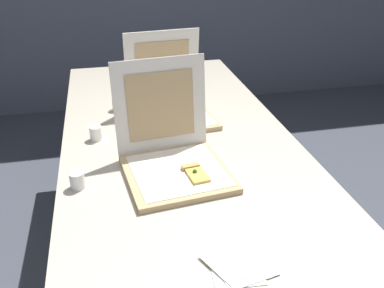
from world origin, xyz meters
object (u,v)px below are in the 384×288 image
(cup_white_mid, at_px, (96,133))
(table, at_px, (179,148))
(napkin_pile, at_px, (237,264))
(cup_white_near_left, at_px, (77,180))
(pizza_box_middle, at_px, (170,106))
(cup_white_far, at_px, (118,104))
(pizza_box_front, at_px, (174,158))

(cup_white_mid, bearing_deg, table, -12.16)
(napkin_pile, bearing_deg, cup_white_near_left, 131.95)
(table, bearing_deg, cup_white_mid, 167.84)
(pizza_box_middle, xyz_separation_m, cup_white_far, (-0.24, 0.14, -0.03))
(table, relative_size, cup_white_far, 36.43)
(cup_white_far, distance_m, napkin_pile, 1.18)
(table, bearing_deg, cup_white_far, 122.07)
(table, relative_size, pizza_box_front, 4.93)
(cup_white_mid, bearing_deg, napkin_pile, -66.72)
(table, height_order, napkin_pile, napkin_pile)
(cup_white_far, bearing_deg, pizza_box_front, -74.78)
(pizza_box_front, bearing_deg, table, 68.18)
(table, distance_m, cup_white_near_left, 0.51)
(cup_white_near_left, relative_size, napkin_pile, 0.30)
(cup_white_near_left, height_order, napkin_pile, cup_white_near_left)
(cup_white_far, xyz_separation_m, napkin_pile, (0.25, -1.15, -0.03))
(cup_white_far, bearing_deg, cup_white_near_left, -105.06)
(cup_white_near_left, bearing_deg, pizza_box_middle, 51.54)
(cup_white_mid, xyz_separation_m, cup_white_near_left, (-0.07, -0.36, 0.00))
(pizza_box_middle, bearing_deg, cup_white_far, 144.69)
(cup_white_near_left, bearing_deg, napkin_pile, -48.05)
(cup_white_mid, relative_size, napkin_pile, 0.30)
(pizza_box_front, distance_m, cup_white_near_left, 0.35)
(pizza_box_front, bearing_deg, cup_white_far, 98.79)
(napkin_pile, bearing_deg, pizza_box_middle, 90.60)
(pizza_box_front, relative_size, cup_white_far, 7.38)
(pizza_box_middle, height_order, cup_white_near_left, pizza_box_middle)
(pizza_box_front, xyz_separation_m, cup_white_near_left, (-0.35, -0.04, -0.02))
(table, xyz_separation_m, cup_white_near_left, (-0.42, -0.29, 0.07))
(cup_white_far, bearing_deg, napkin_pile, -77.62)
(pizza_box_middle, xyz_separation_m, napkin_pile, (0.01, -1.01, -0.05))
(pizza_box_middle, distance_m, cup_white_near_left, 0.68)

